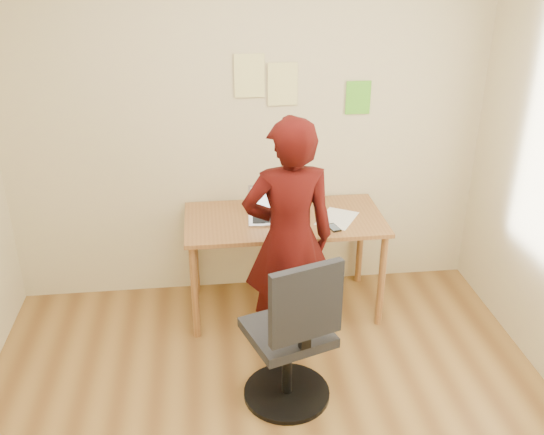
{
  "coord_description": "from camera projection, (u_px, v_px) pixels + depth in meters",
  "views": [
    {
      "loc": [
        -0.32,
        -2.45,
        2.56
      ],
      "look_at": [
        0.08,
        0.95,
        0.95
      ],
      "focal_mm": 40.0,
      "sensor_mm": 36.0,
      "label": 1
    }
  ],
  "objects": [
    {
      "name": "wall_note_left",
      "position": [
        249.0,
        76.0,
        4.18
      ],
      "size": [
        0.21,
        0.0,
        0.3
      ],
      "primitive_type": "cube",
      "color": "#F6F093",
      "rests_on": "room"
    },
    {
      "name": "phone",
      "position": [
        334.0,
        228.0,
        4.12
      ],
      "size": [
        0.09,
        0.13,
        0.01
      ],
      "rotation": [
        0.0,
        0.0,
        0.26
      ],
      "color": "black",
      "rests_on": "desk"
    },
    {
      "name": "office_chair",
      "position": [
        293.0,
        343.0,
        3.47
      ],
      "size": [
        0.56,
        0.57,
        1.01
      ],
      "rotation": [
        0.0,
        0.0,
        0.33
      ],
      "color": "black",
      "rests_on": "ground"
    },
    {
      "name": "paper_sheet",
      "position": [
        337.0,
        218.0,
        4.26
      ],
      "size": [
        0.36,
        0.39,
        0.0
      ],
      "primitive_type": "cube",
      "rotation": [
        0.0,
        0.0,
        -0.55
      ],
      "color": "white",
      "rests_on": "desk"
    },
    {
      "name": "wall_note_mid",
      "position": [
        283.0,
        84.0,
        4.23
      ],
      "size": [
        0.21,
        0.0,
        0.3
      ],
      "primitive_type": "cube",
      "color": "#F6F093",
      "rests_on": "room"
    },
    {
      "name": "wall_note_right",
      "position": [
        358.0,
        98.0,
        4.34
      ],
      "size": [
        0.18,
        0.0,
        0.24
      ],
      "primitive_type": "cube",
      "color": "#5CC72C",
      "rests_on": "room"
    },
    {
      "name": "room",
      "position": [
        278.0,
        227.0,
        2.75
      ],
      "size": [
        3.58,
        3.58,
        2.78
      ],
      "color": "brown",
      "rests_on": "ground"
    },
    {
      "name": "laptop",
      "position": [
        269.0,
        212.0,
        4.25
      ],
      "size": [
        0.31,
        0.28,
        0.21
      ],
      "rotation": [
        0.0,
        0.0,
        -0.08
      ],
      "color": "#B6B6BD",
      "rests_on": "desk"
    },
    {
      "name": "person",
      "position": [
        289.0,
        240.0,
        3.82
      ],
      "size": [
        0.61,
        0.41,
        1.62
      ],
      "primitive_type": "imported",
      "rotation": [
        0.0,
        0.0,
        3.19
      ],
      "color": "#370907",
      "rests_on": "ground"
    },
    {
      "name": "desk",
      "position": [
        284.0,
        229.0,
        4.31
      ],
      "size": [
        1.4,
        0.7,
        0.74
      ],
      "color": "#926132",
      "rests_on": "ground"
    }
  ]
}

